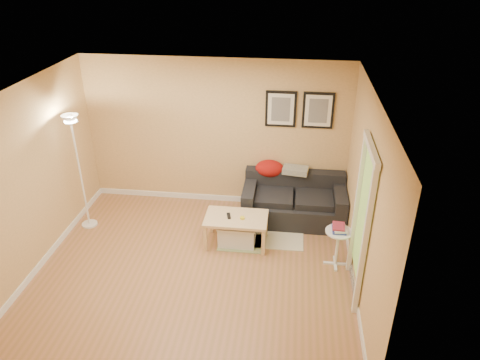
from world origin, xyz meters
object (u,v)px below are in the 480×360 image
Objects in this scene: coffee_table at (236,230)px; floor_lamp at (81,176)px; book_stack at (339,228)px; sofa at (294,200)px; storage_bin at (237,233)px; side_table at (337,248)px.

coffee_table is 2.61m from floor_lamp.
coffee_table is 3.79× the size of book_stack.
sofa is at bearing 31.93° from coffee_table.
storage_bin is 1.60m from book_stack.
side_table is at bearing -13.57° from storage_bin.
coffee_table is at bearing -136.82° from sofa.
storage_bin is 2.64m from floor_lamp.
floor_lamp reaches higher than sofa.
coffee_table is 0.49× the size of floor_lamp.
coffee_table is 1.55m from side_table.
storage_bin is 2.30× the size of book_stack.
side_table is 0.30× the size of floor_lamp.
book_stack reaches higher than coffee_table.
side_table is at bearing -71.53° from book_stack.
coffee_table is (-0.87, -0.82, -0.14)m from sofa.
storage_bin is 0.30× the size of floor_lamp.
sofa is 2.92× the size of storage_bin.
sofa is 2.89× the size of side_table.
coffee_table is 0.06m from storage_bin.
side_table is (1.51, -0.35, 0.06)m from coffee_table.
side_table is at bearing -61.36° from sofa.
coffee_table is at bearing -151.99° from storage_bin.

